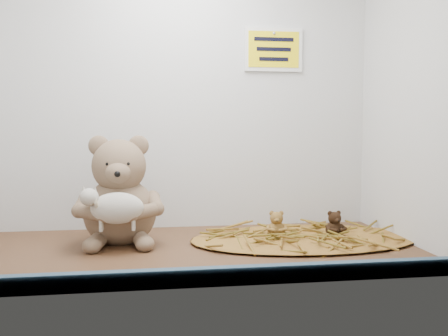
{
  "coord_description": "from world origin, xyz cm",
  "views": [
    {
      "loc": [
        -8.36,
        -123.7,
        30.97
      ],
      "look_at": [
        10.58,
        3.15,
        20.46
      ],
      "focal_mm": 40.0,
      "sensor_mm": 36.0,
      "label": 1
    }
  ],
  "objects": [
    {
      "name": "straw_bed",
      "position": [
        33.6,
        6.27,
        0.61
      ],
      "size": [
        63.49,
        36.87,
        1.23
      ],
      "primitive_type": "ellipsoid",
      "color": "brown",
      "rests_on": "shelf_floor"
    },
    {
      "name": "mini_teddy_brown",
      "position": [
        41.46,
        5.18,
        4.85
      ],
      "size": [
        6.55,
        6.83,
        7.24
      ],
      "primitive_type": null,
      "rotation": [
        0.0,
        0.0,
        0.12
      ],
      "color": "black",
      "rests_on": "straw_bed"
    },
    {
      "name": "alcove_shell",
      "position": [
        0.0,
        9.0,
        45.0
      ],
      "size": [
        120.4,
        60.2,
        90.4
      ],
      "color": "#442A17",
      "rests_on": "ground"
    },
    {
      "name": "wall_sign",
      "position": [
        30.0,
        29.4,
        55.0
      ],
      "size": [
        16.0,
        1.2,
        11.0
      ],
      "primitive_type": "cube",
      "color": "yellow",
      "rests_on": "back_wall"
    },
    {
      "name": "main_teddy",
      "position": [
        -16.44,
        10.5,
        14.41
      ],
      "size": [
        23.59,
        24.86,
        28.83
      ],
      "primitive_type": null,
      "rotation": [
        0.0,
        0.0,
        0.01
      ],
      "color": "#917559",
      "rests_on": "shelf_floor"
    },
    {
      "name": "front_rail",
      "position": [
        0.0,
        -28.8,
        1.8
      ],
      "size": [
        119.28,
        2.2,
        3.6
      ],
      "primitive_type": "cube",
      "color": "#345064",
      "rests_on": "shelf_floor"
    },
    {
      "name": "mini_teddy_tan",
      "position": [
        25.73,
        7.37,
        4.85
      ],
      "size": [
        6.94,
        7.2,
        7.25
      ],
      "primitive_type": null,
      "rotation": [
        0.0,
        0.0,
        -0.2
      ],
      "color": "brown",
      "rests_on": "straw_bed"
    },
    {
      "name": "toy_lamb",
      "position": [
        -16.44,
        0.17,
        11.11
      ],
      "size": [
        16.91,
        10.32,
        10.93
      ],
      "primitive_type": null,
      "color": "beige",
      "rests_on": "main_teddy"
    }
  ]
}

